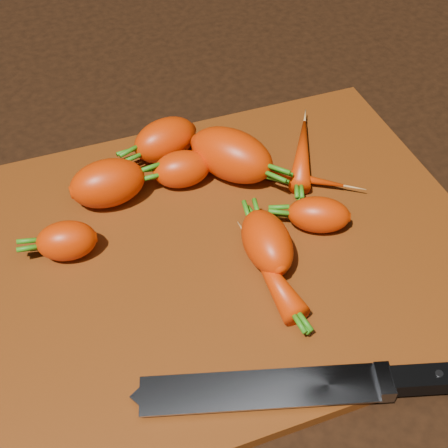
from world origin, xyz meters
name	(u,v)px	position (x,y,z in m)	size (l,w,h in m)	color
ground	(227,254)	(0.00, 0.00, -0.01)	(2.00, 2.00, 0.01)	black
cutting_board	(227,247)	(0.00, 0.00, 0.01)	(0.50, 0.40, 0.01)	#502208
carrot_0	(108,183)	(-0.10, 0.10, 0.04)	(0.08, 0.05, 0.05)	#E53100
carrot_1	(67,241)	(-0.15, 0.04, 0.03)	(0.06, 0.04, 0.04)	#E53100
carrot_2	(232,155)	(0.04, 0.10, 0.04)	(0.10, 0.06, 0.06)	#E53100
carrot_3	(267,242)	(0.03, -0.03, 0.03)	(0.08, 0.05, 0.05)	#E53100
carrot_4	(165,140)	(-0.02, 0.15, 0.04)	(0.08, 0.05, 0.05)	#E53100
carrot_5	(182,169)	(-0.02, 0.10, 0.03)	(0.06, 0.04, 0.04)	#E53100
carrot_6	(319,215)	(0.09, -0.01, 0.03)	(0.06, 0.04, 0.04)	#E53100
carrot_7	(302,153)	(0.12, 0.09, 0.02)	(0.11, 0.02, 0.02)	#E53100
carrot_8	(292,177)	(0.10, 0.06, 0.02)	(0.11, 0.02, 0.02)	#E53100
carrot_9	(271,275)	(0.02, -0.06, 0.03)	(0.10, 0.03, 0.03)	#E53100
knife	(283,388)	(-0.02, -0.17, 0.02)	(0.31, 0.12, 0.02)	gray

